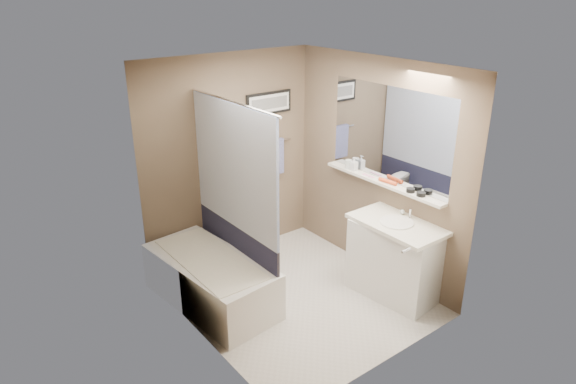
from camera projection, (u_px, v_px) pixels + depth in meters
ground at (297, 297)px, 5.42m from camera, size 2.50×2.50×0.00m
ceiling at (298, 68)px, 4.52m from camera, size 2.20×2.50×0.04m
wall_back at (231, 160)px, 5.87m from camera, size 2.20×0.04×2.40m
wall_front at (394, 238)px, 4.06m from camera, size 2.20×0.04×2.40m
wall_left at (198, 221)px, 4.36m from camera, size 0.04×2.50×2.40m
wall_right at (375, 169)px, 5.58m from camera, size 0.04×2.50×2.40m
tile_surround at (173, 222)px, 4.79m from camera, size 0.02×1.55×2.00m
curtain_rod at (231, 102)px, 4.79m from camera, size 0.02×1.55×0.02m
curtain_upper at (234, 167)px, 5.03m from camera, size 0.03×1.45×1.28m
curtain_lower at (237, 241)px, 5.34m from camera, size 0.03×1.45×0.36m
mirror at (389, 135)px, 5.31m from camera, size 0.02×1.60×1.00m
shelf at (382, 182)px, 5.48m from camera, size 0.12×1.60×0.03m
towel_bar at (270, 143)px, 6.13m from camera, size 0.60×0.02×0.02m
towel at (271, 158)px, 6.18m from camera, size 0.34×0.05×0.44m
art_frame at (269, 103)px, 5.96m from camera, size 0.62×0.02×0.26m
art_mat at (270, 103)px, 5.95m from camera, size 0.56×0.00×0.20m
art_image at (270, 103)px, 5.95m from camera, size 0.50×0.00×0.13m
door at (436, 242)px, 4.44m from camera, size 0.80×0.02×2.00m
door_handle at (406, 250)px, 4.29m from camera, size 0.10×0.02×0.02m
bathtub at (211, 281)px, 5.25m from camera, size 0.85×1.56×0.50m
tub_rim at (209, 259)px, 5.16m from camera, size 0.56×1.36×0.02m
toilet at (244, 238)px, 5.93m from camera, size 0.51×0.72×0.67m
vanity at (395, 260)px, 5.33m from camera, size 0.60×0.95×0.80m
countertop at (397, 224)px, 5.17m from camera, size 0.54×0.96×0.04m
sink_basin at (397, 222)px, 5.15m from camera, size 0.34×0.34×0.01m
faucet_spout at (410, 213)px, 5.25m from camera, size 0.02×0.02×0.10m
faucet_knob at (403, 212)px, 5.33m from camera, size 0.05×0.05×0.05m
candle_bowl_near at (421, 194)px, 5.08m from camera, size 0.09×0.09×0.04m
candle_bowl_far at (411, 190)px, 5.18m from camera, size 0.09×0.09×0.04m
hair_brush_front at (388, 181)px, 5.40m from camera, size 0.06×0.22×0.04m
pink_comb at (369, 176)px, 5.61m from camera, size 0.04×0.16×0.01m
glass_jar at (349, 164)px, 5.83m from camera, size 0.08×0.08×0.10m
soap_bottle at (354, 164)px, 5.76m from camera, size 0.07×0.07×0.15m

